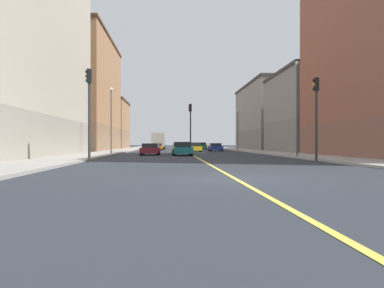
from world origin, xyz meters
TOP-DOWN VIEW (x-y plane):
  - ground_plane at (0.00, 0.00)m, footprint 400.00×400.00m
  - sidewalk_left at (9.87, 49.00)m, footprint 3.98×168.00m
  - sidewalk_right at (-9.87, 49.00)m, footprint 3.98×168.00m
  - lane_center_stripe at (0.00, 49.00)m, footprint 0.16×154.00m
  - building_left_mid at (17.45, 36.76)m, footprint 11.49×15.51m
  - building_left_far at (17.45, 57.64)m, footprint 11.49×23.91m
  - building_right_midblock at (-17.45, 49.87)m, footprint 11.49×24.93m
  - building_right_distant at (-17.45, 71.09)m, footprint 11.49×15.48m
  - traffic_light_left_near at (7.46, 11.82)m, footprint 0.40×0.32m
  - traffic_light_right_near at (-7.49, 11.82)m, footprint 0.40×0.32m
  - traffic_light_median_far at (0.09, 31.82)m, footprint 0.40×0.32m
  - street_lamp_left_near at (8.48, 18.75)m, footprint 0.36×0.36m
  - street_lamp_right_near at (-8.48, 27.63)m, footprint 0.36×0.36m
  - street_lamp_left_far at (8.48, 47.51)m, footprint 0.36×0.36m
  - car_blue at (4.53, 44.63)m, footprint 1.97×4.09m
  - car_teal at (-1.10, 24.86)m, footprint 2.03×4.46m
  - car_orange at (-4.47, 52.44)m, footprint 1.99×4.50m
  - car_maroon at (-4.32, 26.69)m, footprint 1.95×4.39m
  - car_yellow at (1.15, 40.31)m, footprint 1.80×4.52m
  - car_green at (3.93, 62.51)m, footprint 1.84×4.25m
  - car_red at (1.20, 47.51)m, footprint 2.07×4.13m
  - box_truck at (-4.57, 62.33)m, footprint 2.57×7.97m

SIDE VIEW (x-z plane):
  - ground_plane at x=0.00m, z-range 0.00..0.00m
  - lane_center_stripe at x=0.00m, z-range 0.00..0.01m
  - sidewalk_left at x=9.87m, z-range 0.00..0.15m
  - sidewalk_right at x=-9.87m, z-range 0.00..0.15m
  - car_maroon at x=-4.32m, z-range -0.01..1.19m
  - car_orange at x=-4.47m, z-range 0.00..1.19m
  - car_blue at x=4.53m, z-range -0.01..1.21m
  - car_yellow at x=1.15m, z-range -0.01..1.27m
  - car_red at x=1.20m, z-range -0.01..1.31m
  - car_green at x=3.93m, z-range -0.01..1.32m
  - car_teal at x=-1.10m, z-range -0.01..1.34m
  - box_truck at x=-4.57m, z-range 0.09..3.26m
  - traffic_light_left_near at x=7.46m, z-range 0.85..6.46m
  - traffic_light_median_far at x=0.09m, z-range 0.87..6.70m
  - traffic_light_right_near at x=-7.49m, z-range 0.89..6.91m
  - street_lamp_left_far at x=8.48m, z-range 0.88..7.27m
  - street_lamp_right_near at x=-8.48m, z-range 0.90..7.83m
  - street_lamp_left_near at x=8.48m, z-range 0.93..8.98m
  - building_right_distant at x=-17.45m, z-range 0.01..10.47m
  - building_left_mid at x=17.45m, z-range 0.01..10.65m
  - building_left_far at x=17.45m, z-range 0.01..12.13m
  - building_right_midblock at x=-17.45m, z-range 0.01..18.17m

